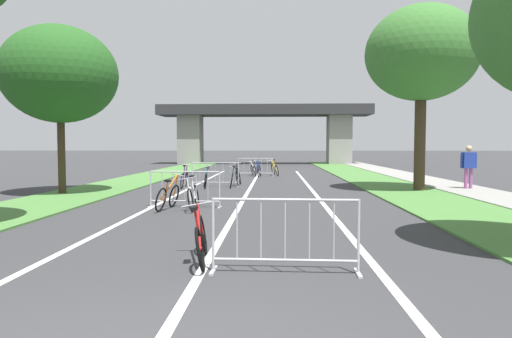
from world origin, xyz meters
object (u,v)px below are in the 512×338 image
object	(u,v)px
crowd_barrier_nearest	(285,236)
bicycle_silver_1	(253,170)
bicycle_black_0	(238,177)
bicycle_orange_6	(168,196)
bicycle_white_9	(193,196)
bicycle_purple_5	(184,179)
crowd_barrier_fourth	(256,167)
bicycle_red_8	(201,239)
bicycle_teal_2	(206,179)
crowd_barrier_second	(185,190)
bicycle_blue_4	(259,170)
pedestrian_waiting	(469,163)
crowd_barrier_third	(215,175)
bicycle_green_7	(232,179)
tree_right_cypress_far	(422,54)
tree_left_oak_near	(60,75)
bicycle_yellow_3	(275,169)

from	to	relation	value
crowd_barrier_nearest	bicycle_silver_1	xyz separation A→B (m)	(-1.42, 20.00, -0.16)
bicycle_black_0	bicycle_silver_1	size ratio (longest dim) A/B	0.96
bicycle_orange_6	bicycle_white_9	distance (m)	0.70
bicycle_purple_5	crowd_barrier_fourth	bearing A→B (deg)	66.54
bicycle_red_8	bicycle_white_9	size ratio (longest dim) A/B	1.03
crowd_barrier_nearest	bicycle_orange_6	size ratio (longest dim) A/B	1.29
bicycle_teal_2	crowd_barrier_second	bearing A→B (deg)	-97.65
bicycle_blue_4	bicycle_red_8	bearing A→B (deg)	93.89
crowd_barrier_fourth	pedestrian_waiting	bearing A→B (deg)	-41.48
crowd_barrier_third	bicycle_purple_5	distance (m)	1.36
bicycle_teal_2	bicycle_purple_5	size ratio (longest dim) A/B	0.94
bicycle_green_7	bicycle_white_9	size ratio (longest dim) A/B	0.98
bicycle_purple_5	bicycle_white_9	xyz separation A→B (m)	(1.57, -6.42, -0.00)
bicycle_teal_2	bicycle_purple_5	world-z (taller)	same
crowd_barrier_third	crowd_barrier_fourth	bearing A→B (deg)	77.25
crowd_barrier_third	bicycle_green_7	xyz separation A→B (m)	(0.77, -0.44, -0.15)
crowd_barrier_fourth	bicycle_blue_4	bearing A→B (deg)	-63.35
crowd_barrier_nearest	bicycle_red_8	xyz separation A→B (m)	(-1.27, 0.52, -0.16)
crowd_barrier_second	bicycle_teal_2	size ratio (longest dim) A/B	1.33
crowd_barrier_nearest	bicycle_teal_2	bearing A→B (deg)	103.81
bicycle_blue_4	bicycle_white_9	xyz separation A→B (m)	(-1.35, -13.09, 0.00)
tree_right_cypress_far	bicycle_black_0	xyz separation A→B (m)	(-7.24, 2.26, -4.90)
tree_right_cypress_far	bicycle_black_0	size ratio (longest dim) A/B	4.35
bicycle_orange_6	tree_left_oak_near	bearing A→B (deg)	150.75
tree_right_cypress_far	bicycle_white_9	bearing A→B (deg)	-146.20
crowd_barrier_third	bicycle_white_9	xyz separation A→B (m)	(0.32, -6.97, -0.14)
bicycle_orange_6	bicycle_red_8	world-z (taller)	bicycle_orange_6
bicycle_white_9	crowd_barrier_third	bearing A→B (deg)	-88.82
tree_right_cypress_far	bicycle_blue_4	size ratio (longest dim) A/B	4.29
tree_left_oak_near	bicycle_teal_2	bearing A→B (deg)	29.59
crowd_barrier_nearest	bicycle_yellow_3	xyz separation A→B (m)	(-0.16, 20.15, -0.14)
bicycle_blue_4	bicycle_green_7	world-z (taller)	bicycle_blue_4
tree_left_oak_near	crowd_barrier_second	bearing A→B (deg)	-31.76
bicycle_black_0	bicycle_white_9	distance (m)	7.56
bicycle_silver_1	bicycle_yellow_3	xyz separation A→B (m)	(1.26, 0.15, 0.02)
bicycle_blue_4	bicycle_orange_6	bearing A→B (deg)	85.64
bicycle_silver_1	crowd_barrier_fourth	bearing A→B (deg)	-82.58
bicycle_teal_2	bicycle_white_9	bearing A→B (deg)	-94.96
bicycle_black_0	crowd_barrier_fourth	bearing A→B (deg)	85.36
crowd_barrier_fourth	bicycle_green_7	distance (m)	7.00
bicycle_blue_4	bicycle_orange_6	world-z (taller)	bicycle_orange_6
bicycle_green_7	tree_right_cypress_far	bearing A→B (deg)	-13.79
bicycle_silver_1	tree_left_oak_near	bearing A→B (deg)	-134.38
bicycle_red_8	crowd_barrier_second	bearing A→B (deg)	96.80
crowd_barrier_second	pedestrian_waiting	bearing A→B (deg)	27.21
tree_right_cypress_far	bicycle_purple_5	world-z (taller)	tree_right_cypress_far
bicycle_teal_2	bicycle_red_8	distance (m)	12.08
crowd_barrier_third	pedestrian_waiting	world-z (taller)	pedestrian_waiting
bicycle_black_0	pedestrian_waiting	xyz separation A→B (m)	(9.31, -1.80, 0.70)
bicycle_silver_1	bicycle_green_7	distance (m)	7.42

